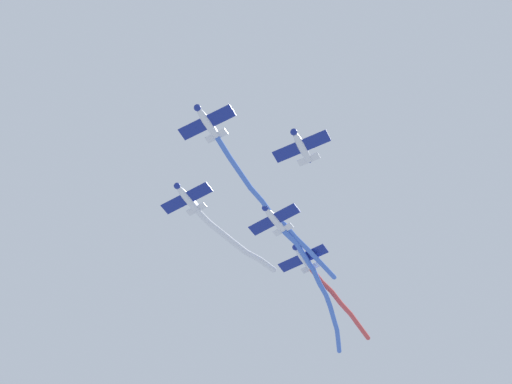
# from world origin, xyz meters

# --- Properties ---
(airplane_lead) EXTENTS (5.38, 7.24, 1.83)m
(airplane_lead) POSITION_xyz_m (12.14, -3.69, 75.75)
(airplane_lead) COLOR silver
(smoke_trail_lead) EXTENTS (27.51, 4.14, 1.74)m
(smoke_trail_lead) POSITION_xyz_m (-3.97, -2.62, 75.60)
(smoke_trail_lead) COLOR #4C75DB
(airplane_left_wing) EXTENTS (5.41, 7.27, 1.83)m
(airplane_left_wing) POSITION_xyz_m (3.98, 4.98, 75.35)
(airplane_left_wing) COLOR silver
(airplane_right_wing) EXTENTS (5.46, 7.31, 1.83)m
(airplane_right_wing) POSITION_xyz_m (3.47, -11.85, 76.05)
(airplane_right_wing) COLOR silver
(smoke_trail_right_wing) EXTENTS (14.48, 5.03, 1.25)m
(smoke_trail_right_wing) POSITION_xyz_m (-6.02, -9.82, 75.82)
(smoke_trail_right_wing) COLOR white
(airplane_slot) EXTENTS (5.52, 7.36, 1.83)m
(airplane_slot) POSITION_xyz_m (-4.68, -3.19, 75.55)
(airplane_slot) COLOR silver
(smoke_trail_slot) EXTENTS (25.94, 4.38, 1.21)m
(smoke_trail_slot) POSITION_xyz_m (-20.05, -3.41, 75.37)
(smoke_trail_slot) COLOR #4C75DB
(airplane_trail) EXTENTS (5.46, 7.31, 1.83)m
(airplane_trail) POSITION_xyz_m (-13.09, -2.93, 76.15)
(airplane_trail) COLOR silver
(smoke_trail_trail) EXTENTS (19.22, 1.83, 2.40)m
(smoke_trail_trail) POSITION_xyz_m (-24.89, -2.13, 77.00)
(smoke_trail_trail) COLOR #DB4C4C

